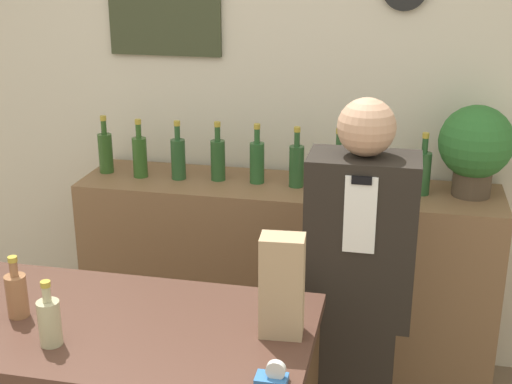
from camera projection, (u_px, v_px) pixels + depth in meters
back_wall at (271, 100)px, 3.56m from camera, size 5.20×0.09×2.70m
back_shelf at (286, 281)px, 3.55m from camera, size 2.00×0.46×1.01m
shopkeeper at (357, 303)px, 2.73m from camera, size 0.40×0.25×1.59m
potted_plant at (476, 146)px, 3.17m from camera, size 0.33×0.33×0.42m
paper_bag at (282, 286)px, 2.17m from camera, size 0.14×0.10×0.33m
tape_dispenser at (273, 376)px, 1.97m from camera, size 0.09×0.06×0.07m
counter_bottle_2 at (17, 294)px, 2.31m from camera, size 0.07×0.07×0.21m
counter_bottle_3 at (49, 321)px, 2.15m from camera, size 0.07×0.07×0.21m
shelf_bottle_0 at (106, 151)px, 3.54m from camera, size 0.07×0.07×0.29m
shelf_bottle_1 at (140, 155)px, 3.47m from camera, size 0.07×0.07×0.29m
shelf_bottle_2 at (178, 157)px, 3.44m from camera, size 0.07×0.07×0.29m
shelf_bottle_3 at (218, 158)px, 3.42m from camera, size 0.07×0.07×0.29m
shelf_bottle_4 at (257, 161)px, 3.38m from camera, size 0.07×0.07×0.29m
shelf_bottle_5 at (297, 164)px, 3.33m from camera, size 0.07×0.07×0.29m
shelf_bottle_6 at (338, 166)px, 3.30m from camera, size 0.07×0.07×0.29m
shelf_bottle_7 at (380, 171)px, 3.24m from camera, size 0.07×0.07×0.29m
shelf_bottle_8 at (423, 172)px, 3.23m from camera, size 0.07×0.07×0.29m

